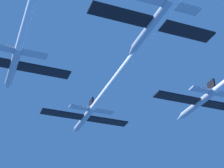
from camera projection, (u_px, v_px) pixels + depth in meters
The scene contains 2 objects.
jet_lead at pixel (115, 79), 74.43m from camera, with size 21.14×69.82×3.50m.
jet_left_wing at pixel (32, 3), 55.39m from camera, with size 21.14×65.95×3.50m.
Camera 1 is at (-23.95, -80.49, -36.80)m, focal length 61.01 mm.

